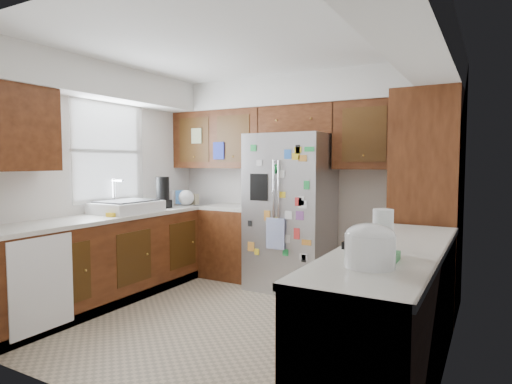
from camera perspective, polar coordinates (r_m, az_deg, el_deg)
floor at (r=4.19m, az=-2.55°, el=-16.66°), size 3.60×3.60×0.00m
room_shell at (r=4.30m, az=-1.26°, el=8.59°), size 3.64×3.24×2.52m
left_counter_run at (r=4.91m, az=-16.19°, el=-8.50°), size 1.36×3.20×0.92m
right_counter_run at (r=3.10m, az=17.59°, el=-16.14°), size 0.63×2.25×0.92m
pantry at (r=4.54m, az=21.90°, el=-1.39°), size 0.60×0.90×2.15m
fridge at (r=5.02m, az=4.66°, el=-2.63°), size 0.90×0.79×1.80m
bridge_cabinet at (r=5.22m, az=5.78°, el=9.44°), size 0.96×0.34×0.35m
fridge_top_items at (r=5.21m, az=5.58°, el=12.78°), size 0.95×0.32×0.27m
sink_assembly at (r=4.97m, az=-16.87°, el=-1.84°), size 0.52×0.74×0.37m
left_counter_clutter at (r=5.49m, az=-10.87°, el=-0.54°), size 0.36×0.85×0.38m
rice_cooker at (r=2.37m, az=14.94°, el=-6.77°), size 0.28×0.27×0.23m
paper_towel at (r=2.71m, az=16.56°, el=-5.11°), size 0.12×0.12×0.27m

